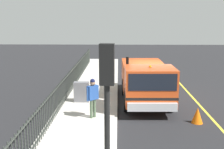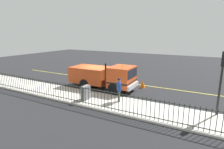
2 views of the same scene
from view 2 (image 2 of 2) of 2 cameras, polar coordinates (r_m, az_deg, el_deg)
ground_plane at (r=17.72m, az=-4.67°, el=-3.45°), size 59.17×59.17×0.00m
sidewalk_slab at (r=15.07m, az=-11.87°, el=-6.38°), size 2.92×26.90×0.12m
lane_marking at (r=19.55m, az=-1.11°, el=-1.85°), size 0.12×24.21×0.01m
work_truck at (r=16.32m, az=-2.03°, el=-0.27°), size 2.40×6.09×2.52m
worker_standing at (r=13.01m, az=2.18°, el=-4.00°), size 0.51×0.49×1.73m
iron_fence at (r=13.98m, az=-15.32°, el=-5.00°), size 0.04×22.90×1.29m
traffic_light_near at (r=12.24m, az=31.06°, el=1.07°), size 0.31×0.23×3.82m
utility_cabinet at (r=13.71m, az=-8.21°, el=-5.61°), size 0.77×0.36×1.04m
traffic_cone at (r=17.13m, az=9.53°, el=-2.97°), size 0.48×0.48×0.68m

